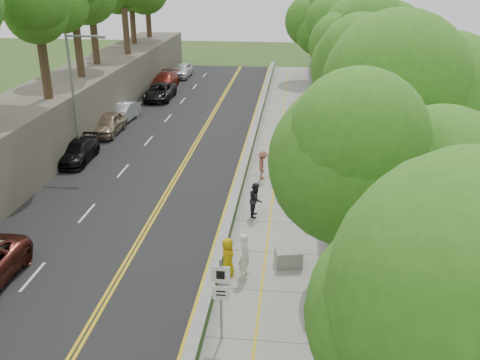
{
  "coord_description": "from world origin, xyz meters",
  "views": [
    {
      "loc": [
        3.26,
        -17.73,
        12.02
      ],
      "look_at": [
        0.5,
        8.0,
        1.4
      ],
      "focal_mm": 40.0,
      "sensor_mm": 36.0,
      "label": 1
    }
  ],
  "objects_px": {
    "concrete_block": "(288,258)",
    "streetlight": "(76,89)",
    "person_far": "(289,122)",
    "construction_barrel": "(290,148)",
    "painter_0": "(228,257)",
    "signpost": "(221,291)"
  },
  "relations": [
    {
      "from": "person_far",
      "to": "signpost",
      "type": "bearing_deg",
      "value": 75.57
    },
    {
      "from": "concrete_block",
      "to": "painter_0",
      "type": "bearing_deg",
      "value": -157.5
    },
    {
      "from": "construction_barrel",
      "to": "person_far",
      "type": "relative_size",
      "value": 0.63
    },
    {
      "from": "signpost",
      "to": "person_far",
      "type": "xyz_separation_m",
      "value": [
        1.75,
        24.13,
        -1.12
      ]
    },
    {
      "from": "painter_0",
      "to": "person_far",
      "type": "bearing_deg",
      "value": -16.04
    },
    {
      "from": "streetlight",
      "to": "painter_0",
      "type": "height_order",
      "value": "streetlight"
    },
    {
      "from": "painter_0",
      "to": "person_far",
      "type": "height_order",
      "value": "painter_0"
    },
    {
      "from": "concrete_block",
      "to": "streetlight",
      "type": "bearing_deg",
      "value": 138.74
    },
    {
      "from": "streetlight",
      "to": "construction_barrel",
      "type": "xyz_separation_m",
      "value": [
        13.46,
        2.0,
        -4.09
      ]
    },
    {
      "from": "streetlight",
      "to": "person_far",
      "type": "height_order",
      "value": "streetlight"
    },
    {
      "from": "streetlight",
      "to": "concrete_block",
      "type": "distance_m",
      "value": 18.66
    },
    {
      "from": "signpost",
      "to": "person_far",
      "type": "bearing_deg",
      "value": 85.85
    },
    {
      "from": "person_far",
      "to": "painter_0",
      "type": "bearing_deg",
      "value": 73.9
    },
    {
      "from": "streetlight",
      "to": "signpost",
      "type": "distance_m",
      "value": 20.72
    },
    {
      "from": "painter_0",
      "to": "signpost",
      "type": "bearing_deg",
      "value": 174.05
    },
    {
      "from": "signpost",
      "to": "concrete_block",
      "type": "distance_m",
      "value": 5.69
    },
    {
      "from": "concrete_block",
      "to": "person_far",
      "type": "distance_m",
      "value": 19.1
    },
    {
      "from": "signpost",
      "to": "concrete_block",
      "type": "relative_size",
      "value": 2.85
    },
    {
      "from": "construction_barrel",
      "to": "concrete_block",
      "type": "bearing_deg",
      "value": -89.18
    },
    {
      "from": "person_far",
      "to": "construction_barrel",
      "type": "bearing_deg",
      "value": 81.96
    },
    {
      "from": "painter_0",
      "to": "streetlight",
      "type": "bearing_deg",
      "value": 30.56
    },
    {
      "from": "streetlight",
      "to": "signpost",
      "type": "height_order",
      "value": "streetlight"
    }
  ]
}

